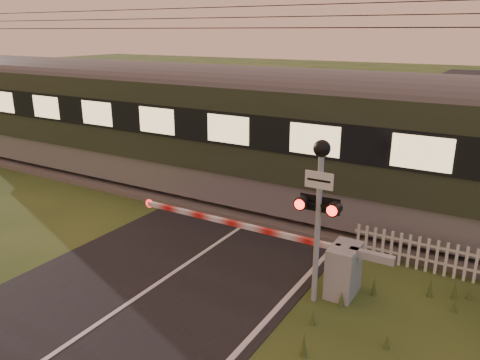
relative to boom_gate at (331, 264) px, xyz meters
The scene contains 7 objects.
ground 4.36m from the boom_gate, 142.01° to the right, with size 160.00×160.00×0.00m, color #274018.
road 4.49m from the boom_gate, 139.51° to the right, with size 6.00×140.00×0.03m.
track_bed 5.16m from the boom_gate, 131.53° to the left, with size 140.00×3.40×0.39m.
overhead_wires 7.23m from the boom_gate, 131.53° to the left, with size 120.00×0.62×0.62m.
boom_gate is the anchor object (origin of this frame).
crossing_signal 1.85m from the boom_gate, 104.75° to the right, with size 0.88×0.36×3.46m.
picket_fence 2.43m from the boom_gate, 53.46° to the left, with size 3.09×0.07×0.84m.
Camera 1 is at (6.33, -6.11, 5.43)m, focal length 35.00 mm.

